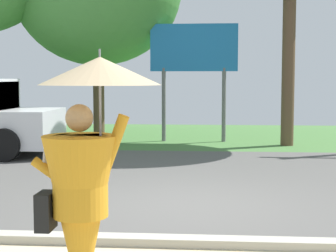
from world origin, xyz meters
name	(u,v)px	position (x,y,z in m)	size (l,w,h in m)	color
ground_plane	(191,174)	(0.00, 2.95, -0.05)	(40.00, 22.00, 0.20)	#565451
monk_pedestrian	(85,181)	(-0.59, -3.83, 1.09)	(1.06, 0.96, 2.13)	orange
roadside_billboard	(194,56)	(-0.12, 8.21, 2.55)	(2.60, 0.12, 3.50)	slate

